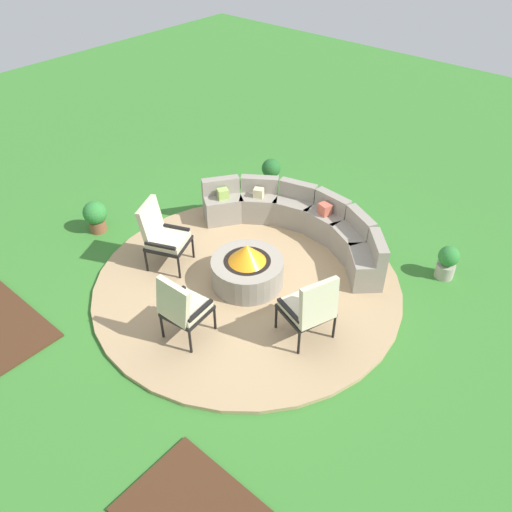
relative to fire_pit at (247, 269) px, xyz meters
name	(u,v)px	position (x,y,z in m)	size (l,w,h in m)	color
ground_plane	(247,285)	(0.00, 0.00, -0.33)	(24.00, 24.00, 0.00)	#387A2D
patio_circle	(247,284)	(0.00, 0.00, -0.30)	(4.63, 4.63, 0.06)	tan
fire_pit	(247,269)	(0.00, 0.00, 0.00)	(1.08, 1.08, 0.70)	gray
curved_stone_bench	(301,222)	(-0.12, 1.48, 0.03)	(3.51, 1.41, 0.75)	gray
lounge_chair_front_left	(162,234)	(-1.30, -0.49, 0.29)	(0.79, 0.77, 1.09)	black
lounge_chair_front_right	(182,307)	(0.10, -1.38, 0.28)	(0.60, 0.61, 1.08)	black
lounge_chair_back_left	(310,307)	(1.36, -0.30, 0.28)	(0.76, 0.76, 1.05)	black
potted_plant_0	(96,215)	(-2.94, -0.60, -0.02)	(0.41, 0.41, 0.57)	brown
potted_plant_1	(271,174)	(-1.55, 2.44, 0.02)	(0.36, 0.36, 0.64)	#A89E8E
potted_plant_2	(447,262)	(2.17, 2.16, -0.04)	(0.32, 0.32, 0.55)	#A89E8E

